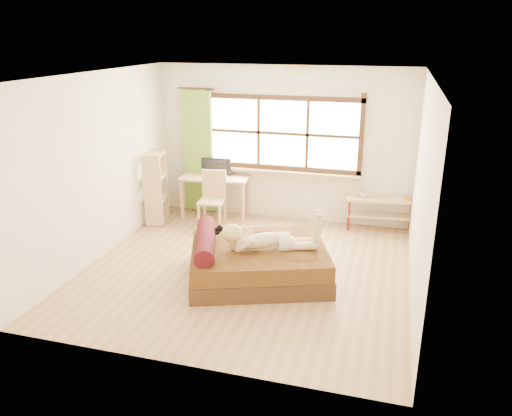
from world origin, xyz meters
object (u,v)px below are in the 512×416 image
(chair, at_px, (213,195))
(desk, at_px, (215,182))
(bed, at_px, (255,261))
(kitten, at_px, (211,231))
(woman, at_px, (269,230))
(pipe_shelf, at_px, (381,207))
(bookshelf, at_px, (156,187))

(chair, bearing_deg, desk, 98.97)
(bed, height_order, kitten, bed)
(desk, bearing_deg, woman, -59.64)
(chair, bearing_deg, kitten, -75.58)
(kitten, bearing_deg, pipe_shelf, 23.65)
(kitten, bearing_deg, bookshelf, 116.85)
(woman, height_order, pipe_shelf, woman)
(kitten, relative_size, pipe_shelf, 0.24)
(woman, bearing_deg, chair, 109.09)
(woman, xyz_separation_m, bookshelf, (-2.46, 1.65, -0.10))
(chair, bearing_deg, bookshelf, -176.05)
(chair, bearing_deg, woman, -56.28)
(bed, height_order, chair, chair)
(woman, bearing_deg, kitten, 150.33)
(bed, bearing_deg, woman, -30.01)
(kitten, relative_size, bookshelf, 0.22)
(kitten, height_order, pipe_shelf, kitten)
(bed, height_order, desk, desk)
(kitten, distance_m, bookshelf, 2.18)
(woman, height_order, bookshelf, bookshelf)
(chair, bearing_deg, pipe_shelf, 4.40)
(desk, relative_size, pipe_shelf, 1.09)
(kitten, xyz_separation_m, desk, (-0.68, 2.02, 0.09))
(kitten, xyz_separation_m, pipe_shelf, (2.25, 2.14, -0.15))
(bed, relative_size, pipe_shelf, 1.93)
(woman, distance_m, kitten, 0.90)
(chair, bearing_deg, bed, -59.65)
(desk, bearing_deg, bed, -62.74)
(woman, bearing_deg, bed, 149.99)
(desk, distance_m, bookshelf, 1.05)
(woman, distance_m, pipe_shelf, 2.70)
(bed, height_order, woman, woman)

